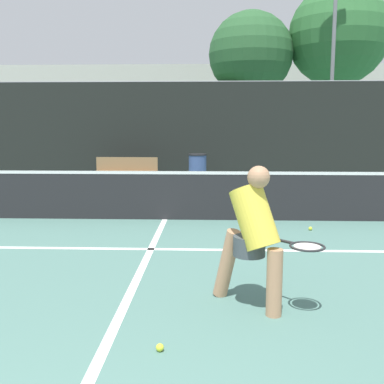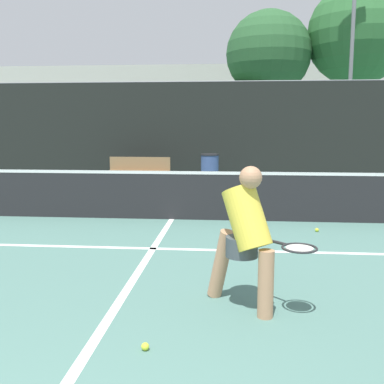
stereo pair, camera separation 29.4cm
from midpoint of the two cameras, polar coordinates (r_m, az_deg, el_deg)
name	(u,v)px [view 1 (the left image)]	position (r m, az deg, el deg)	size (l,w,h in m)	color
court_service_line	(151,249)	(6.77, -6.49, -7.21)	(8.25, 0.10, 0.01)	white
court_center_mark	(143,265)	(6.04, -7.62, -9.21)	(0.10, 5.77, 0.01)	white
net	(165,194)	(8.71, -4.46, -0.21)	(11.09, 0.09, 1.07)	slate
fence_back	(182,132)	(14.35, -1.83, 7.57)	(24.00, 0.06, 3.18)	black
player_practicing	(254,233)	(4.50, 5.96, -5.19)	(1.17, 0.81, 1.46)	tan
tennis_ball_scattered_0	(160,347)	(3.91, -6.38, -19.05)	(0.07, 0.07, 0.07)	#D1E033
tennis_ball_scattered_2	(310,228)	(8.12, 13.80, -4.53)	(0.07, 0.07, 0.07)	#D1E033
courtside_bench	(126,170)	(13.59, -8.95, 2.74)	(1.87, 0.42, 0.86)	olive
trash_bin	(198,171)	(13.15, 0.06, 2.73)	(0.54, 0.54, 0.98)	#384C7F
parked_car	(65,157)	(18.20, -16.26, 4.30)	(1.75, 4.15, 1.38)	black
floodlight_mast	(335,15)	(20.92, 17.28, 20.69)	(1.10, 0.24, 10.26)	slate
tree_west	(230,92)	(23.38, 4.52, 12.55)	(3.46, 3.46, 3.95)	brown
tree_mid	(338,36)	(24.61, 17.73, 18.36)	(4.91, 4.91, 8.64)	brown
tree_east	(251,55)	(23.72, 7.11, 16.93)	(4.22, 4.22, 7.42)	brown
building_far	(198,108)	(34.16, 0.54, 10.63)	(36.00, 2.40, 6.09)	#B2ADA3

